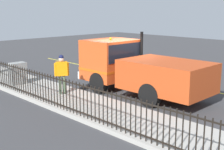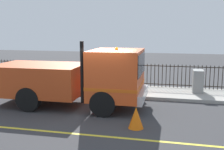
{
  "view_description": "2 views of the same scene",
  "coord_description": "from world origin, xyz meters",
  "px_view_note": "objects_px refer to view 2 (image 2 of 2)",
  "views": [
    {
      "loc": [
        10.75,
        10.16,
        3.84
      ],
      "look_at": [
        1.18,
        0.36,
        0.91
      ],
      "focal_mm": 50.01,
      "sensor_mm": 36.0,
      "label": 1
    },
    {
      "loc": [
        -10.17,
        -2.85,
        3.22
      ],
      "look_at": [
        2.56,
        0.12,
        0.99
      ],
      "focal_mm": 44.43,
      "sensor_mm": 36.0,
      "label": 2
    }
  ],
  "objects_px": {
    "utility_cabinet": "(198,81)",
    "traffic_cone": "(136,118)",
    "work_truck": "(81,76)",
    "worker_standing": "(134,70)"
  },
  "relations": [
    {
      "from": "utility_cabinet",
      "to": "traffic_cone",
      "type": "relative_size",
      "value": 1.52
    },
    {
      "from": "utility_cabinet",
      "to": "traffic_cone",
      "type": "xyz_separation_m",
      "value": [
        -5.16,
        2.25,
        -0.33
      ]
    },
    {
      "from": "work_truck",
      "to": "traffic_cone",
      "type": "height_order",
      "value": "work_truck"
    },
    {
      "from": "work_truck",
      "to": "utility_cabinet",
      "type": "distance_m",
      "value": 5.8
    },
    {
      "from": "work_truck",
      "to": "utility_cabinet",
      "type": "xyz_separation_m",
      "value": [
        3.19,
        -4.81,
        -0.6
      ]
    },
    {
      "from": "work_truck",
      "to": "traffic_cone",
      "type": "distance_m",
      "value": 3.36
    },
    {
      "from": "work_truck",
      "to": "utility_cabinet",
      "type": "height_order",
      "value": "work_truck"
    },
    {
      "from": "worker_standing",
      "to": "traffic_cone",
      "type": "bearing_deg",
      "value": 39.41
    },
    {
      "from": "traffic_cone",
      "to": "utility_cabinet",
      "type": "bearing_deg",
      "value": -23.54
    },
    {
      "from": "work_truck",
      "to": "worker_standing",
      "type": "xyz_separation_m",
      "value": [
        2.7,
        -1.77,
        -0.08
      ]
    }
  ]
}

